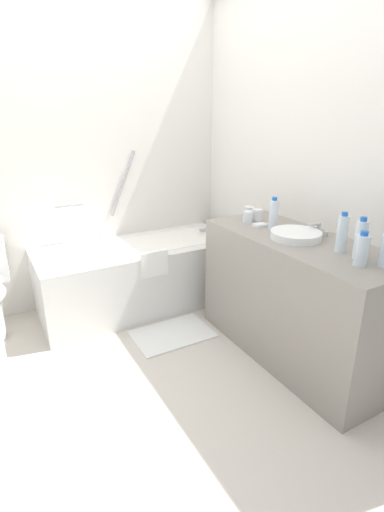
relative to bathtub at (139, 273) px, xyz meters
name	(u,v)px	position (x,y,z in m)	size (l,w,h in m)	color
ground_plane	(132,379)	(-0.43, -0.91, -0.30)	(3.70, 3.70, 0.00)	beige
wall_back_tiled	(64,157)	(-0.43, 0.40, 0.95)	(3.10, 0.10, 2.50)	silver
wall_right_mirror	(315,164)	(0.97, -0.91, 0.95)	(0.10, 2.92, 2.50)	silver
bathtub	(139,273)	(0.00, 0.00, 0.00)	(1.65, 0.70, 1.28)	silver
vanity_counter	(295,299)	(0.64, -1.18, 0.12)	(0.56, 1.39, 0.83)	gray
sink_basin	(296,235)	(0.61, -1.16, 0.56)	(0.32, 0.32, 0.05)	white
sink_faucet	(318,229)	(0.80, -1.16, 0.57)	(0.11, 0.15, 0.08)	#B8B8BE
water_bottle_0	(362,250)	(0.58, -1.66, 0.62)	(0.07, 0.07, 0.18)	silver
water_bottle_1	(342,233)	(0.66, -1.46, 0.65)	(0.06, 0.06, 0.23)	silver
water_bottle_3	(274,214)	(0.63, -0.92, 0.64)	(0.06, 0.06, 0.22)	silver
water_bottle_4	(360,239)	(0.66, -1.59, 0.65)	(0.06, 0.06, 0.23)	silver
drinking_glass_0	(249,212)	(0.67, -0.60, 0.58)	(0.08, 0.08, 0.08)	white
drinking_glass_1	(257,215)	(0.67, -0.69, 0.58)	(0.07, 0.07, 0.08)	white
drinking_glass_2	(248,217)	(0.58, -0.70, 0.58)	(0.07, 0.07, 0.08)	white
soap_dish	(260,225)	(0.59, -0.83, 0.55)	(0.09, 0.06, 0.02)	white
bath_mat	(172,334)	(0.02, -0.58, -0.29)	(0.58, 0.39, 0.01)	white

